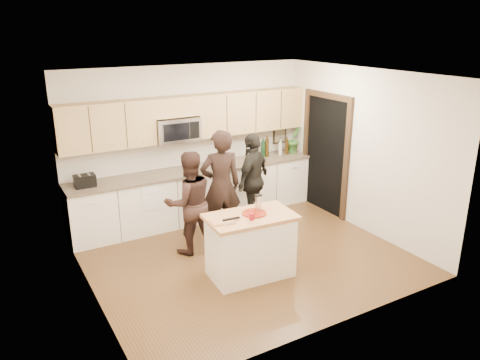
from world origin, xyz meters
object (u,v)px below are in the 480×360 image
woman_left (221,186)px  woman_center (189,203)px  toaster (85,181)px  island (250,245)px  woman_right (253,180)px

woman_left → woman_center: 0.65m
toaster → woman_left: bearing=-26.5°
island → woman_center: (-0.42, 1.08, 0.34)m
island → toaster: size_ratio=3.90×
woman_left → woman_right: 0.79m
toaster → woman_left: 2.11m
woman_center → woman_right: size_ratio=0.98×
island → woman_right: 1.80m
island → woman_left: woman_left is taller
woman_left → woman_center: bearing=26.6°
woman_left → woman_right: size_ratio=1.11×
woman_right → woman_center: bearing=-15.3°
island → woman_center: 1.21m
toaster → woman_right: woman_right is taller
woman_left → woman_center: (-0.62, -0.17, -0.11)m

